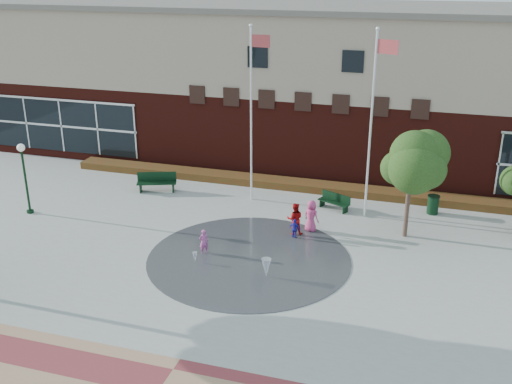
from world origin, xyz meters
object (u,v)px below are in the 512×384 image
(flagpole_left, at_px, (252,106))
(child_splash, at_px, (204,242))
(flagpole_right, at_px, (373,116))
(bench_left, at_px, (157,186))
(trash_can, at_px, (433,205))

(flagpole_left, distance_m, child_splash, 7.77)
(flagpole_left, relative_size, flagpole_right, 0.99)
(child_splash, bearing_deg, bench_left, -93.14)
(flagpole_left, distance_m, bench_left, 6.92)
(flagpole_left, distance_m, flagpole_right, 5.90)
(bench_left, height_order, trash_can, bench_left)
(flagpole_right, relative_size, trash_can, 9.34)
(trash_can, bearing_deg, flagpole_right, -157.42)
(flagpole_right, relative_size, child_splash, 8.11)
(trash_can, bearing_deg, bench_left, -175.20)
(bench_left, xyz_separation_m, trash_can, (14.13, 1.19, 0.15))
(flagpole_right, height_order, child_splash, flagpole_right)
(flagpole_right, height_order, trash_can, flagpole_right)
(flagpole_left, xyz_separation_m, bench_left, (-5.19, -0.42, -4.56))
(trash_can, bearing_deg, flagpole_left, -175.10)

